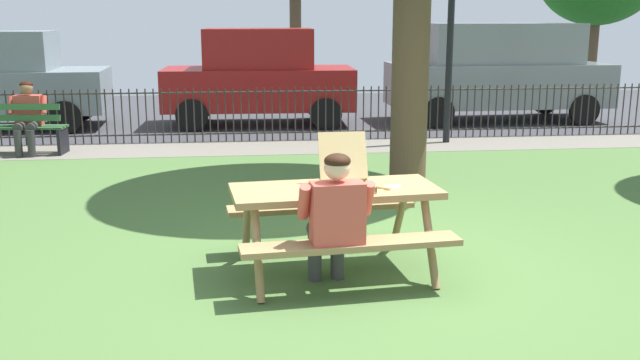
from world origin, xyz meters
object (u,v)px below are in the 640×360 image
object	(u,v)px
pizza_box_open	(345,175)
park_bench_left	(15,129)
pizza_slice_on_table	(390,186)
picnic_table_foreground	(335,207)
person_on_park_bench	(27,114)
adult_at_table	(335,216)
parked_car_center	(498,70)
parked_car_left	(259,76)

from	to	relation	value
pizza_box_open	park_bench_left	world-z (taller)	pizza_box_open
pizza_slice_on_table	pizza_box_open	bearing A→B (deg)	171.14
picnic_table_foreground	pizza_box_open	world-z (taller)	pizza_box_open
pizza_slice_on_table	person_on_park_bench	world-z (taller)	person_on_park_bench
picnic_table_foreground	pizza_slice_on_table	xyz separation A→B (m)	(0.48, -0.03, 0.18)
pizza_box_open	adult_at_table	distance (m)	0.61
person_on_park_bench	parked_car_center	bearing A→B (deg)	17.61
person_on_park_bench	parked_car_left	distance (m)	4.83
adult_at_table	park_bench_left	xyz separation A→B (m)	(-4.44, 6.60, -0.24)
adult_at_table	person_on_park_bench	world-z (taller)	same
pizza_box_open	parked_car_center	bearing A→B (deg)	62.68
adult_at_table	picnic_table_foreground	bearing A→B (deg)	82.23
pizza_box_open	parked_car_center	size ratio (longest dim) A/B	0.12
parked_car_left	pizza_slice_on_table	bearing A→B (deg)	-84.29
pizza_box_open	person_on_park_bench	bearing A→B (deg)	125.85
pizza_box_open	pizza_slice_on_table	bearing A→B (deg)	-8.86
pizza_box_open	adult_at_table	size ratio (longest dim) A/B	0.46
pizza_slice_on_table	parked_car_left	distance (m)	9.04
park_bench_left	person_on_park_bench	bearing A→B (deg)	5.11
parked_car_center	parked_car_left	bearing A→B (deg)	-180.00
pizza_box_open	person_on_park_bench	world-z (taller)	pizza_box_open
pizza_box_open	parked_car_left	xyz separation A→B (m)	(-0.51, 8.93, 0.13)
adult_at_table	parked_car_center	xyz separation A→B (m)	(4.78, 9.47, 0.44)
pizza_slice_on_table	park_bench_left	world-z (taller)	park_bench_left
parked_car_left	parked_car_center	world-z (taller)	parked_car_center
person_on_park_bench	adult_at_table	bearing A→B (deg)	-57.43
adult_at_table	park_bench_left	world-z (taller)	adult_at_table
parked_car_left	adult_at_table	bearing A→B (deg)	-87.89
person_on_park_bench	parked_car_center	size ratio (longest dim) A/B	0.26
parked_car_center	person_on_park_bench	bearing A→B (deg)	-162.39
adult_at_table	parked_car_center	distance (m)	10.62
person_on_park_bench	picnic_table_foreground	bearing A→B (deg)	-54.87
adult_at_table	pizza_slice_on_table	bearing A→B (deg)	41.07
adult_at_table	park_bench_left	bearing A→B (deg)	123.92
picnic_table_foreground	park_bench_left	xyz separation A→B (m)	(-4.50, 6.09, -0.18)
park_bench_left	parked_car_left	xyz separation A→B (m)	(4.09, 2.88, 0.59)
pizza_box_open	parked_car_left	bearing A→B (deg)	93.29
person_on_park_bench	parked_car_left	xyz separation A→B (m)	(3.88, 2.86, 0.35)
pizza_slice_on_table	park_bench_left	distance (m)	7.90
park_bench_left	pizza_box_open	bearing A→B (deg)	-52.78
adult_at_table	parked_car_left	world-z (taller)	parked_car_left
picnic_table_foreground	parked_car_center	distance (m)	10.14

